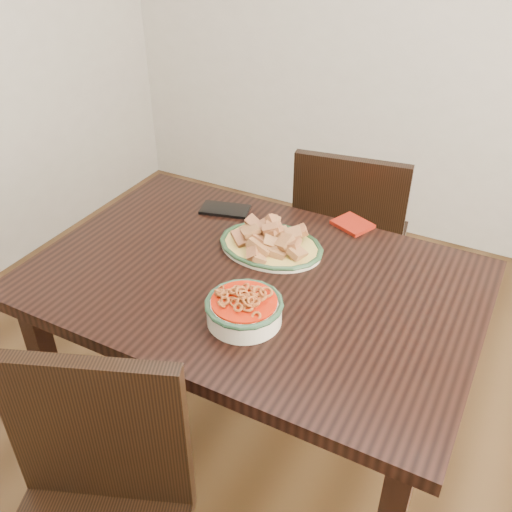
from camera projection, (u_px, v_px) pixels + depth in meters
The scene contains 7 objects.
floor at pixel (268, 460), 2.01m from camera, with size 3.50×3.50×0.00m, color #382411.
dining_table at pixel (253, 301), 1.71m from camera, with size 1.29×0.86×0.75m.
chair_far at pixel (349, 237), 2.31m from camera, with size 0.48×0.48×0.89m.
fish_plate at pixel (271, 237), 1.75m from camera, with size 0.33×0.25×0.11m.
noodle_bowl at pixel (244, 307), 1.47m from camera, with size 0.21×0.21×0.08m.
smartphone at pixel (225, 210), 1.98m from camera, with size 0.17×0.09×0.01m, color black.
napkin at pixel (352, 224), 1.89m from camera, with size 0.12×0.10×0.01m, color maroon.
Camera 1 is at (0.55, -1.14, 1.73)m, focal length 40.00 mm.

